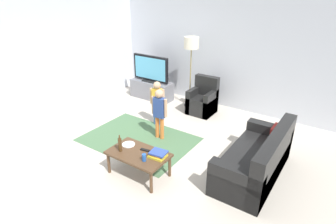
{
  "coord_description": "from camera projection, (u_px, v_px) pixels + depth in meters",
  "views": [
    {
      "loc": [
        2.82,
        -3.51,
        2.93
      ],
      "look_at": [
        0.0,
        0.6,
        0.65
      ],
      "focal_mm": 30.04,
      "sensor_mm": 36.0,
      "label": 1
    }
  ],
  "objects": [
    {
      "name": "wall_back",
      "position": [
        222.0,
        54.0,
        7.0
      ],
      "size": [
        6.0,
        0.12,
        2.7
      ],
      "primitive_type": "cube",
      "color": "silver",
      "rests_on": "ground"
    },
    {
      "name": "book_stack",
      "position": [
        158.0,
        154.0,
        4.46
      ],
      "size": [
        0.28,
        0.25,
        0.09
      ],
      "color": "yellow",
      "rests_on": "coffee_table"
    },
    {
      "name": "tv_remote",
      "position": [
        145.0,
        150.0,
        4.64
      ],
      "size": [
        0.18,
        0.08,
        0.02
      ],
      "primitive_type": "cube",
      "rotation": [
        0.0,
        0.0,
        0.17
      ],
      "color": "black",
      "rests_on": "coffee_table"
    },
    {
      "name": "armchair",
      "position": [
        203.0,
        101.0,
        6.92
      ],
      "size": [
        0.6,
        0.6,
        0.9
      ],
      "color": "black",
      "rests_on": "ground"
    },
    {
      "name": "child_near_tv",
      "position": [
        157.0,
        99.0,
        6.19
      ],
      "size": [
        0.33,
        0.17,
        1.02
      ],
      "color": "#33598C",
      "rests_on": "ground"
    },
    {
      "name": "area_rug",
      "position": [
        139.0,
        139.0,
        5.81
      ],
      "size": [
        2.2,
        1.6,
        0.01
      ],
      "primitive_type": "cube",
      "color": "#4C724C",
      "rests_on": "ground"
    },
    {
      "name": "child_center",
      "position": [
        159.0,
        110.0,
        5.61
      ],
      "size": [
        0.36,
        0.17,
        1.07
      ],
      "color": "orange",
      "rests_on": "ground"
    },
    {
      "name": "bottle",
      "position": [
        120.0,
        144.0,
        4.58
      ],
      "size": [
        0.06,
        0.06,
        0.3
      ],
      "color": "#4C3319",
      "rests_on": "coffee_table"
    },
    {
      "name": "soda_can",
      "position": [
        144.0,
        158.0,
        4.35
      ],
      "size": [
        0.07,
        0.07,
        0.12
      ],
      "primitive_type": "cylinder",
      "color": "#2659B2",
      "rests_on": "coffee_table"
    },
    {
      "name": "ground",
      "position": [
        150.0,
        154.0,
        5.31
      ],
      "size": [
        7.8,
        7.8,
        0.0
      ],
      "primitive_type": "plane",
      "color": "beige"
    },
    {
      "name": "couch",
      "position": [
        259.0,
        161.0,
        4.59
      ],
      "size": [
        0.8,
        1.8,
        0.86
      ],
      "color": "black",
      "rests_on": "ground"
    },
    {
      "name": "coffee_table",
      "position": [
        138.0,
        155.0,
        4.6
      ],
      "size": [
        1.0,
        0.6,
        0.42
      ],
      "color": "#513823",
      "rests_on": "ground"
    },
    {
      "name": "tv_stand",
      "position": [
        152.0,
        90.0,
        7.81
      ],
      "size": [
        1.2,
        0.44,
        0.5
      ],
      "color": "slate",
      "rests_on": "ground"
    },
    {
      "name": "plate",
      "position": [
        129.0,
        144.0,
        4.8
      ],
      "size": [
        0.22,
        0.22,
        0.02
      ],
      "color": "white",
      "rests_on": "coffee_table"
    },
    {
      "name": "tv",
      "position": [
        151.0,
        69.0,
        7.55
      ],
      "size": [
        1.1,
        0.28,
        0.71
      ],
      "color": "black",
      "rests_on": "tv_stand"
    },
    {
      "name": "wall_left",
      "position": [
        43.0,
        61.0,
        6.29
      ],
      "size": [
        0.12,
        6.0,
        2.7
      ],
      "primitive_type": "cube",
      "color": "silver",
      "rests_on": "ground"
    },
    {
      "name": "floor_lamp",
      "position": [
        191.0,
        47.0,
        6.8
      ],
      "size": [
        0.36,
        0.36,
        1.78
      ],
      "color": "#262626",
      "rests_on": "ground"
    }
  ]
}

